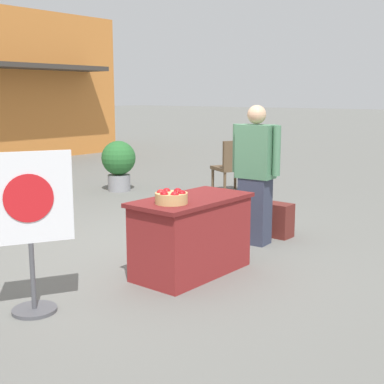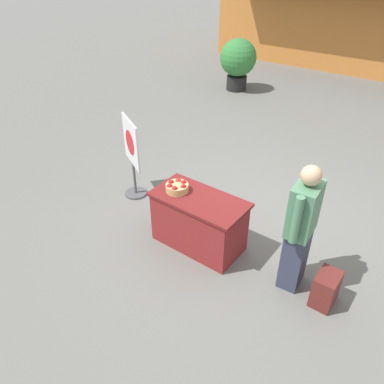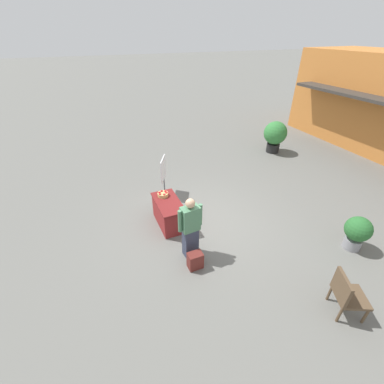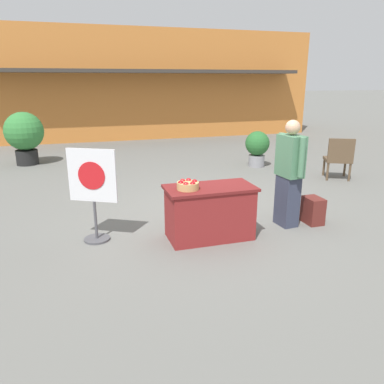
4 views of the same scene
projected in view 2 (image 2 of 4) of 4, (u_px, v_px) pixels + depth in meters
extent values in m
plane|color=slate|center=(253.00, 221.00, 5.61)|extent=(120.00, 120.00, 0.00)
cube|color=maroon|center=(199.00, 223.00, 4.98)|extent=(1.17, 0.60, 0.72)
cube|color=maroon|center=(199.00, 200.00, 4.77)|extent=(1.25, 0.64, 0.04)
cylinder|color=tan|center=(177.00, 188.00, 4.88)|extent=(0.30, 0.30, 0.10)
sphere|color=#A30F14|center=(184.00, 187.00, 4.81)|extent=(0.08, 0.08, 0.08)
sphere|color=red|center=(184.00, 183.00, 4.90)|extent=(0.08, 0.08, 0.08)
sphere|color=red|center=(178.00, 181.00, 4.94)|extent=(0.08, 0.08, 0.08)
sphere|color=#A30F14|center=(171.00, 183.00, 4.90)|extent=(0.08, 0.08, 0.08)
sphere|color=red|center=(170.00, 187.00, 4.82)|extent=(0.08, 0.08, 0.08)
sphere|color=#A30F14|center=(175.00, 189.00, 4.77)|extent=(0.08, 0.08, 0.08)
cube|color=#33384C|center=(294.00, 258.00, 4.38)|extent=(0.27, 0.36, 0.78)
cube|color=#4C7F5B|center=(304.00, 209.00, 4.00)|extent=(0.29, 0.44, 0.62)
sphere|color=tan|center=(311.00, 176.00, 3.76)|extent=(0.22, 0.22, 0.22)
cylinder|color=#4C7F5B|center=(296.00, 220.00, 3.80)|extent=(0.09, 0.09, 0.57)
cylinder|color=#4C7F5B|center=(312.00, 196.00, 4.17)|extent=(0.09, 0.09, 0.57)
cube|color=maroon|center=(326.00, 289.00, 4.22)|extent=(0.24, 0.34, 0.42)
cylinder|color=#4C4C51|center=(136.00, 193.00, 6.20)|extent=(0.36, 0.36, 0.03)
cylinder|color=#4C4C51|center=(135.00, 178.00, 6.04)|extent=(0.04, 0.04, 0.55)
cube|color=silver|center=(131.00, 142.00, 5.69)|extent=(0.62, 0.35, 0.73)
cylinder|color=red|center=(130.00, 143.00, 5.68)|extent=(0.34, 0.19, 0.39)
cylinder|color=black|center=(237.00, 83.00, 10.56)|extent=(0.56, 0.56, 0.39)
sphere|color=#337A38|center=(238.00, 58.00, 10.18)|extent=(0.99, 0.99, 0.99)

